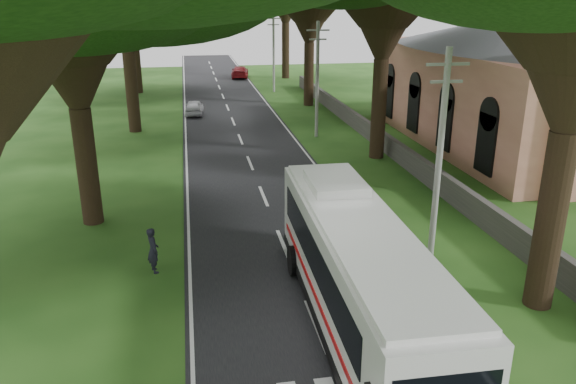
{
  "coord_description": "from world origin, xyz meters",
  "views": [
    {
      "loc": [
        -3.5,
        -12.59,
        9.69
      ],
      "look_at": [
        0.25,
        8.32,
        2.2
      ],
      "focal_mm": 35.0,
      "sensor_mm": 36.0,
      "label": 1
    }
  ],
  "objects_px": {
    "church": "(516,72)",
    "pole_near": "(440,153)",
    "pole_far": "(274,51)",
    "pedestrian": "(153,250)",
    "distant_car_a": "(194,107)",
    "distant_car_c": "(240,72)",
    "pole_mid": "(317,78)",
    "coach_bus": "(358,272)"
  },
  "relations": [
    {
      "from": "church",
      "to": "pole_near",
      "type": "bearing_deg",
      "value": -128.5
    },
    {
      "from": "pole_far",
      "to": "pedestrian",
      "type": "xyz_separation_m",
      "value": [
        -10.57,
        -39.39,
        -3.31
      ]
    },
    {
      "from": "pole_near",
      "to": "distant_car_a",
      "type": "distance_m",
      "value": 30.74
    },
    {
      "from": "church",
      "to": "distant_car_c",
      "type": "xyz_separation_m",
      "value": [
        -14.86,
        35.55,
        -4.17
      ]
    },
    {
      "from": "pole_mid",
      "to": "pole_far",
      "type": "relative_size",
      "value": 1.0
    },
    {
      "from": "pole_far",
      "to": "coach_bus",
      "type": "relative_size",
      "value": 0.65
    },
    {
      "from": "pole_mid",
      "to": "distant_car_a",
      "type": "bearing_deg",
      "value": 132.34
    },
    {
      "from": "pedestrian",
      "to": "coach_bus",
      "type": "bearing_deg",
      "value": -147.93
    },
    {
      "from": "pole_far",
      "to": "distant_car_a",
      "type": "bearing_deg",
      "value": -128.54
    },
    {
      "from": "pole_mid",
      "to": "pole_far",
      "type": "height_order",
      "value": "same"
    },
    {
      "from": "coach_bus",
      "to": "distant_car_a",
      "type": "bearing_deg",
      "value": 98.13
    },
    {
      "from": "distant_car_c",
      "to": "pedestrian",
      "type": "relative_size",
      "value": 2.81
    },
    {
      "from": "pedestrian",
      "to": "distant_car_c",
      "type": "bearing_deg",
      "value": -28.6
    },
    {
      "from": "church",
      "to": "pole_far",
      "type": "distance_m",
      "value": 27.41
    },
    {
      "from": "church",
      "to": "distant_car_c",
      "type": "bearing_deg",
      "value": 112.69
    },
    {
      "from": "pole_near",
      "to": "pole_mid",
      "type": "distance_m",
      "value": 20.0
    },
    {
      "from": "pole_near",
      "to": "distant_car_c",
      "type": "relative_size",
      "value": 1.64
    },
    {
      "from": "church",
      "to": "pole_near",
      "type": "height_order",
      "value": "church"
    },
    {
      "from": "pedestrian",
      "to": "pole_far",
      "type": "bearing_deg",
      "value": -34.54
    },
    {
      "from": "distant_car_c",
      "to": "pedestrian",
      "type": "distance_m",
      "value": 51.13
    },
    {
      "from": "pole_mid",
      "to": "pole_near",
      "type": "bearing_deg",
      "value": -90.0
    },
    {
      "from": "distant_car_a",
      "to": "pole_mid",
      "type": "bearing_deg",
      "value": 136.68
    },
    {
      "from": "pole_near",
      "to": "pole_mid",
      "type": "relative_size",
      "value": 1.0
    },
    {
      "from": "pole_near",
      "to": "distant_car_a",
      "type": "xyz_separation_m",
      "value": [
        -8.5,
        29.33,
        -3.52
      ]
    },
    {
      "from": "distant_car_c",
      "to": "distant_car_a",
      "type": "bearing_deg",
      "value": 81.84
    },
    {
      "from": "church",
      "to": "pole_mid",
      "type": "bearing_deg",
      "value": 160.19
    },
    {
      "from": "distant_car_a",
      "to": "distant_car_c",
      "type": "relative_size",
      "value": 0.75
    },
    {
      "from": "pole_far",
      "to": "distant_car_c",
      "type": "relative_size",
      "value": 1.64
    },
    {
      "from": "distant_car_c",
      "to": "pole_far",
      "type": "bearing_deg",
      "value": 109.95
    },
    {
      "from": "church",
      "to": "coach_bus",
      "type": "distance_m",
      "value": 26.14
    },
    {
      "from": "pole_mid",
      "to": "pole_far",
      "type": "bearing_deg",
      "value": 90.0
    },
    {
      "from": "coach_bus",
      "to": "distant_car_c",
      "type": "bearing_deg",
      "value": 89.19
    },
    {
      "from": "coach_bus",
      "to": "distant_car_a",
      "type": "height_order",
      "value": "coach_bus"
    },
    {
      "from": "pole_mid",
      "to": "distant_car_a",
      "type": "distance_m",
      "value": 13.1
    },
    {
      "from": "pole_near",
      "to": "pole_far",
      "type": "relative_size",
      "value": 1.0
    },
    {
      "from": "pole_near",
      "to": "coach_bus",
      "type": "distance_m",
      "value": 6.53
    },
    {
      "from": "distant_car_a",
      "to": "pole_near",
      "type": "bearing_deg",
      "value": 110.5
    },
    {
      "from": "coach_bus",
      "to": "pedestrian",
      "type": "relative_size",
      "value": 7.03
    },
    {
      "from": "church",
      "to": "pole_mid",
      "type": "distance_m",
      "value": 13.16
    },
    {
      "from": "pole_near",
      "to": "pole_far",
      "type": "height_order",
      "value": "same"
    },
    {
      "from": "pole_far",
      "to": "pedestrian",
      "type": "relative_size",
      "value": 4.61
    },
    {
      "from": "pole_mid",
      "to": "church",
      "type": "bearing_deg",
      "value": -19.81
    }
  ]
}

